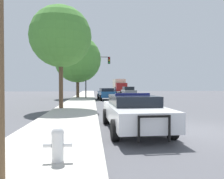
% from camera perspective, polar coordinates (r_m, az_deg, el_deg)
% --- Properties ---
extents(ground_plane, '(110.00, 110.00, 0.00)m').
position_cam_1_polar(ground_plane, '(9.16, 20.40, -10.07)').
color(ground_plane, '#4F4F54').
extents(sidewalk_left, '(3.00, 110.00, 0.13)m').
position_cam_1_polar(sidewalk_left, '(8.37, -13.62, -10.63)').
color(sidewalk_left, '#BCB7AD').
rests_on(sidewalk_left, ground_plane).
extents(police_car, '(2.25, 5.07, 1.45)m').
position_cam_1_polar(police_car, '(8.64, 5.63, -5.65)').
color(police_car, white).
rests_on(police_car, ground_plane).
extents(fire_hydrant, '(0.61, 0.27, 0.75)m').
position_cam_1_polar(fire_hydrant, '(4.95, -14.01, -13.39)').
color(fire_hydrant, white).
rests_on(fire_hydrant, sidewalk_left).
extents(traffic_light, '(3.27, 0.35, 5.49)m').
position_cam_1_polar(traffic_light, '(28.72, -4.41, 5.52)').
color(traffic_light, '#424247').
rests_on(traffic_light, sidewalk_left).
extents(car_background_oncoming, '(1.95, 4.66, 1.54)m').
position_cam_1_polar(car_background_oncoming, '(34.11, 4.31, -0.47)').
color(car_background_oncoming, slate).
rests_on(car_background_oncoming, ground_plane).
extents(car_background_midblock, '(2.12, 4.03, 1.42)m').
position_cam_1_polar(car_background_midblock, '(25.91, -1.50, -1.07)').
color(car_background_midblock, navy).
rests_on(car_background_midblock, ground_plane).
extents(car_background_distant, '(2.08, 4.07, 1.30)m').
position_cam_1_polar(car_background_distant, '(50.25, 1.59, -0.06)').
color(car_background_distant, '#333856').
rests_on(car_background_distant, ground_plane).
extents(box_truck, '(2.78, 7.27, 3.21)m').
position_cam_1_polar(box_truck, '(51.53, 1.95, 1.08)').
color(box_truck, maroon).
rests_on(box_truck, ground_plane).
extents(tree_sidewalk_mid, '(6.19, 6.19, 8.18)m').
position_cam_1_polar(tree_sidewalk_mid, '(29.53, -8.97, 7.82)').
color(tree_sidewalk_mid, brown).
rests_on(tree_sidewalk_mid, sidewalk_left).
extents(tree_sidewalk_near, '(4.39, 4.39, 7.31)m').
position_cam_1_polar(tree_sidewalk_near, '(16.44, -13.24, 13.28)').
color(tree_sidewalk_near, brown).
rests_on(tree_sidewalk_near, sidewalk_left).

